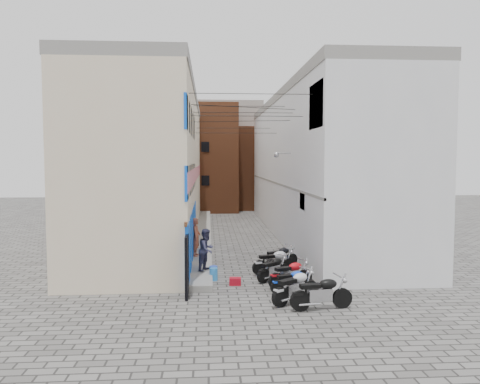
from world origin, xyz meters
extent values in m
plane|color=#52504D|center=(0.00, 0.00, 0.00)|extent=(90.00, 90.00, 0.00)
cube|color=gray|center=(-2.05, 13.00, 0.12)|extent=(0.90, 26.00, 0.25)
cube|color=beige|center=(-5.00, 13.00, 4.25)|extent=(5.00, 26.00, 8.50)
cube|color=#DD7C86|center=(-2.54, 13.00, 4.00)|extent=(0.10, 26.00, 0.80)
cube|color=blue|center=(-2.53, 4.90, 1.30)|extent=(0.12, 10.20, 2.40)
cube|color=blue|center=(-2.55, 4.90, 5.30)|extent=(0.10, 10.20, 4.00)
cube|color=gray|center=(-5.00, 13.00, 8.75)|extent=(5.10, 26.00, 0.50)
cube|color=black|center=(-2.52, -0.40, 1.10)|extent=(0.10, 1.20, 2.20)
cube|color=silver|center=(5.00, 13.00, 4.25)|extent=(5.00, 26.00, 8.50)
cube|color=blue|center=(2.55, 1.50, 7.00)|extent=(0.10, 2.40, 1.80)
cube|color=white|center=(2.56, 4.00, 3.00)|extent=(0.08, 1.00, 0.70)
cylinder|color=#B2B2B7|center=(2.15, 7.00, 5.20)|extent=(0.80, 0.06, 0.06)
sphere|color=#B2B2B7|center=(1.75, 7.00, 5.10)|extent=(0.28, 0.28, 0.28)
cube|color=gray|center=(5.00, 13.00, 8.75)|extent=(5.10, 26.00, 0.50)
cube|color=gray|center=(2.54, 13.00, 3.40)|extent=(0.10, 26.00, 0.12)
cube|color=brown|center=(-2.00, 28.00, 5.00)|extent=(6.00, 6.00, 10.00)
cube|color=brown|center=(3.00, 30.00, 4.00)|extent=(5.00, 6.00, 8.00)
cube|color=gray|center=(0.00, 34.00, 5.50)|extent=(8.00, 5.00, 11.00)
cube|color=black|center=(0.00, 25.20, 1.20)|extent=(2.00, 0.30, 2.40)
cylinder|color=black|center=(0.00, 2.00, 7.50)|extent=(5.20, 0.02, 0.02)
cylinder|color=black|center=(0.00, 4.00, 6.80)|extent=(5.20, 0.02, 0.02)
cylinder|color=black|center=(0.00, 6.50, 7.20)|extent=(5.20, 0.02, 0.02)
cylinder|color=black|center=(0.00, 9.00, 7.80)|extent=(5.20, 0.02, 0.02)
cylinder|color=black|center=(0.00, 12.00, 6.50)|extent=(5.20, 0.02, 0.02)
cylinder|color=black|center=(0.00, 15.00, 7.00)|extent=(5.20, 0.02, 0.02)
cylinder|color=black|center=(0.00, 5.00, 7.30)|extent=(5.65, 2.07, 0.02)
cylinder|color=black|center=(0.00, 8.00, 6.90)|extent=(5.80, 1.58, 0.02)
imported|color=#9A4D38|center=(-2.35, 5.43, 1.16)|extent=(0.53, 0.72, 1.83)
imported|color=#35354F|center=(-1.83, 2.44, 1.13)|extent=(1.02, 1.07, 1.75)
cylinder|color=#2B86DA|center=(-1.55, 1.73, 0.25)|extent=(0.40, 0.40, 0.50)
cylinder|color=blue|center=(-1.55, 2.05, 0.26)|extent=(0.42, 0.42, 0.51)
cube|color=maroon|center=(-0.72, 0.99, 0.14)|extent=(0.48, 0.37, 0.28)
camera|label=1|loc=(-1.75, -16.86, 4.87)|focal=35.00mm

